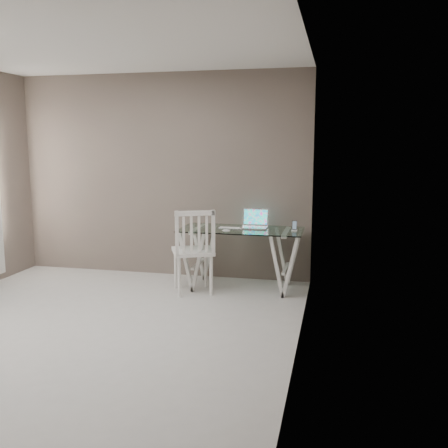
# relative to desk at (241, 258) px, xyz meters

# --- Properties ---
(room) EXTENTS (4.50, 4.52, 2.71)m
(room) POSITION_rel_desk_xyz_m (-1.24, -1.78, 1.33)
(room) COLOR #B2B0AB
(room) RESTS_ON ground
(desk) EXTENTS (1.50, 0.70, 0.75)m
(desk) POSITION_rel_desk_xyz_m (0.00, 0.00, 0.00)
(desk) COLOR silver
(desk) RESTS_ON ground
(chair) EXTENTS (0.62, 0.62, 1.02)m
(chair) POSITION_rel_desk_xyz_m (-0.50, -0.36, 0.18)
(chair) COLOR white
(chair) RESTS_ON ground
(laptop) EXTENTS (0.32, 0.28, 0.23)m
(laptop) POSITION_rel_desk_xyz_m (0.14, 0.15, 0.42)
(laptop) COLOR silver
(laptop) RESTS_ON desk
(keyboard) EXTENTS (0.30, 0.13, 0.01)m
(keyboard) POSITION_rel_desk_xyz_m (-0.14, 0.01, 0.37)
(keyboard) COLOR silver
(keyboard) RESTS_ON desk
(mouse) EXTENTS (0.10, 0.06, 0.03)m
(mouse) POSITION_rel_desk_xyz_m (-0.14, -0.24, 0.38)
(mouse) COLOR white
(mouse) RESTS_ON desk
(phone_dock) EXTENTS (0.07, 0.07, 0.12)m
(phone_dock) POSITION_rel_desk_xyz_m (0.64, 0.01, 0.40)
(phone_dock) COLOR white
(phone_dock) RESTS_ON desk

